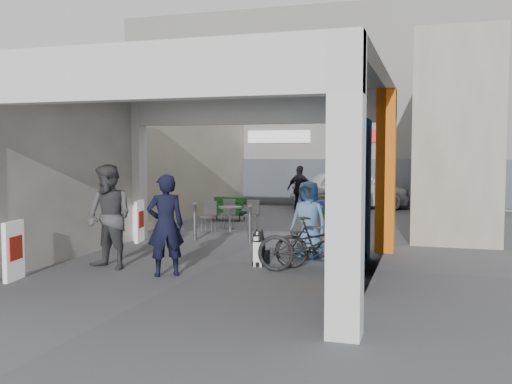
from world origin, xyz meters
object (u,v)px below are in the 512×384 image
(cafe_set, at_px, (230,220))
(man_crates, at_px, (300,189))
(man_elderly, at_px, (308,219))
(man_with_dog, at_px, (166,225))
(produce_stand, at_px, (228,211))
(white_van, at_px, (349,189))
(border_collie, at_px, (260,251))
(bicycle_rear, at_px, (318,243))
(man_back_turned, at_px, (109,217))
(bicycle_front, at_px, (312,244))

(cafe_set, relative_size, man_crates, 0.81)
(man_elderly, bearing_deg, man_crates, 119.42)
(man_with_dog, distance_m, man_crates, 10.97)
(man_elderly, bearing_deg, man_with_dog, -114.29)
(produce_stand, relative_size, white_van, 0.25)
(cafe_set, relative_size, white_van, 0.31)
(border_collie, xyz_separation_m, man_crates, (-1.38, 9.64, 0.56))
(man_crates, xyz_separation_m, bicycle_rear, (2.51, -9.67, -0.36))
(produce_stand, relative_size, man_crates, 0.66)
(man_back_turned, xyz_separation_m, man_elderly, (3.28, 2.18, -0.18))
(bicycle_rear, xyz_separation_m, white_van, (-1.04, 11.77, 0.28))
(white_van, bearing_deg, border_collie, 159.59)
(border_collie, bearing_deg, man_crates, 97.02)
(white_van, bearing_deg, man_with_dog, 153.91)
(bicycle_front, distance_m, bicycle_rear, 0.27)
(white_van, bearing_deg, bicycle_rear, 165.06)
(man_elderly, distance_m, bicycle_front, 1.45)
(cafe_set, xyz_separation_m, man_elderly, (2.92, -3.39, 0.49))
(man_with_dog, xyz_separation_m, man_crates, (-0.07, 10.97, -0.04))
(border_collie, distance_m, man_elderly, 1.40)
(man_elderly, relative_size, white_van, 0.35)
(man_back_turned, height_order, bicycle_rear, man_back_turned)
(bicycle_rear, bearing_deg, bicycle_front, 163.37)
(bicycle_front, height_order, bicycle_rear, bicycle_front)
(man_elderly, bearing_deg, cafe_set, 146.47)
(man_back_turned, bearing_deg, white_van, 92.76)
(man_with_dog, relative_size, man_crates, 1.05)
(produce_stand, bearing_deg, bicycle_front, -73.24)
(cafe_set, relative_size, bicycle_front, 0.71)
(man_elderly, relative_size, man_crates, 0.93)
(border_collie, height_order, white_van, white_van)
(man_elderly, relative_size, bicycle_rear, 0.98)
(produce_stand, xyz_separation_m, man_back_turned, (0.49, -7.78, 0.67))
(man_with_dog, distance_m, bicycle_rear, 2.79)
(border_collie, bearing_deg, man_back_turned, -158.13)
(produce_stand, relative_size, man_elderly, 0.71)
(produce_stand, xyz_separation_m, bicycle_front, (4.12, -6.98, 0.22))
(white_van, bearing_deg, bicycle_front, 164.64)
(man_back_turned, bearing_deg, man_crates, 98.14)
(man_elderly, bearing_deg, bicycle_rear, -53.99)
(cafe_set, xyz_separation_m, man_crates, (0.83, 5.16, 0.55))
(man_back_turned, bearing_deg, cafe_set, 100.80)
(man_elderly, xyz_separation_m, bicycle_rear, (0.41, -1.12, -0.30))
(man_with_dog, relative_size, bicycle_rear, 1.10)
(cafe_set, height_order, white_van, white_van)
(cafe_set, height_order, bicycle_front, bicycle_front)
(border_collie, height_order, bicycle_rear, bicycle_rear)
(border_collie, bearing_deg, bicycle_rear, -2.44)
(man_with_dog, xyz_separation_m, white_van, (1.40, 13.07, -0.13))
(man_elderly, xyz_separation_m, white_van, (-0.62, 10.66, -0.03))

